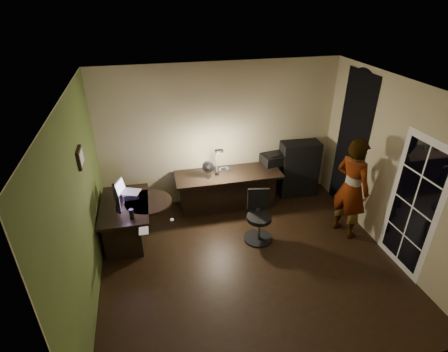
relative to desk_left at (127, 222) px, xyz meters
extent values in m
cube|color=black|center=(1.82, -1.00, -0.36)|extent=(4.50, 4.00, 0.01)
cube|color=silver|center=(1.82, -1.00, 2.35)|extent=(4.50, 4.00, 0.01)
cube|color=tan|center=(1.82, 1.00, 0.99)|extent=(4.50, 0.01, 2.70)
cube|color=tan|center=(1.82, -3.01, 0.99)|extent=(4.50, 0.01, 2.70)
cube|color=tan|center=(-0.43, -1.00, 0.99)|extent=(0.01, 4.00, 2.70)
cube|color=tan|center=(4.08, -1.00, 0.99)|extent=(0.01, 4.00, 2.70)
cube|color=#4E6129|center=(-0.42, -1.00, 0.99)|extent=(0.00, 4.00, 2.70)
cube|color=black|center=(4.06, 0.15, 0.94)|extent=(0.01, 0.90, 2.60)
cube|color=white|center=(4.06, -1.55, 0.69)|extent=(0.02, 0.92, 2.10)
cube|color=black|center=(-0.40, -0.55, 1.49)|extent=(0.04, 0.30, 0.25)
cube|color=black|center=(0.00, 0.00, 0.00)|extent=(0.80, 1.26, 0.72)
cube|color=black|center=(1.88, 0.58, 0.01)|extent=(1.99, 0.71, 0.74)
cube|color=black|center=(3.39, 0.78, 0.21)|extent=(0.78, 0.42, 1.14)
cube|color=silver|center=(0.11, 0.20, 0.40)|extent=(0.26, 0.22, 0.11)
cube|color=silver|center=(0.11, 0.20, 0.57)|extent=(0.42, 0.41, 0.23)
cube|color=black|center=(-0.10, -0.21, 0.49)|extent=(0.17, 0.46, 0.30)
ellipsoid|color=silver|center=(0.71, -0.61, 0.36)|extent=(0.07, 0.09, 0.03)
cube|color=black|center=(0.41, 0.32, 0.35)|extent=(0.09, 0.15, 0.01)
cube|color=black|center=(-0.08, 0.18, 0.35)|extent=(0.06, 0.12, 0.01)
cylinder|color=black|center=(0.13, -0.44, 0.43)|extent=(0.08, 0.08, 0.18)
cube|color=silver|center=(0.28, -0.77, 0.35)|extent=(0.14, 0.19, 0.01)
cube|color=black|center=(1.49, 0.52, 0.55)|extent=(0.23, 0.15, 0.33)
cube|color=navy|center=(1.81, 0.70, 0.42)|extent=(0.19, 0.10, 0.09)
cube|color=black|center=(2.86, 0.80, 0.48)|extent=(0.52, 0.43, 0.21)
cube|color=black|center=(1.66, 0.59, 0.70)|extent=(0.20, 0.31, 0.63)
cube|color=black|center=(2.14, -0.49, 0.08)|extent=(0.57, 0.57, 0.88)
imported|color=#D8A88C|center=(3.67, -0.64, 0.52)|extent=(0.61, 0.74, 1.76)
camera|label=1|loc=(0.48, -4.97, 3.45)|focal=28.00mm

